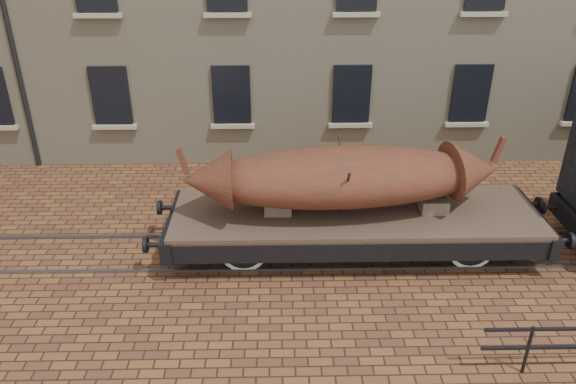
{
  "coord_description": "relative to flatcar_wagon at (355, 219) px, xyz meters",
  "views": [
    {
      "loc": [
        -1.17,
        -10.85,
        7.2
      ],
      "look_at": [
        -0.95,
        0.5,
        1.3
      ],
      "focal_mm": 35.0,
      "sensor_mm": 36.0,
      "label": 1
    }
  ],
  "objects": [
    {
      "name": "rail_track",
      "position": [
        -0.55,
        -0.0,
        -0.83
      ],
      "size": [
        30.0,
        1.52,
        0.06
      ],
      "color": "#59595E",
      "rests_on": "ground"
    },
    {
      "name": "iron_boat",
      "position": [
        -0.31,
        -0.0,
        1.07
      ],
      "size": [
        7.0,
        2.32,
        1.66
      ],
      "color": "maroon",
      "rests_on": "flatcar_wagon"
    },
    {
      "name": "flatcar_wagon",
      "position": [
        0.0,
        0.0,
        0.0
      ],
      "size": [
        9.14,
        2.48,
        1.38
      ],
      "color": "#483727",
      "rests_on": "ground"
    },
    {
      "name": "ground",
      "position": [
        -0.55,
        -0.0,
        -0.86
      ],
      "size": [
        90.0,
        90.0,
        0.0
      ],
      "primitive_type": "plane",
      "color": "#533020"
    }
  ]
}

